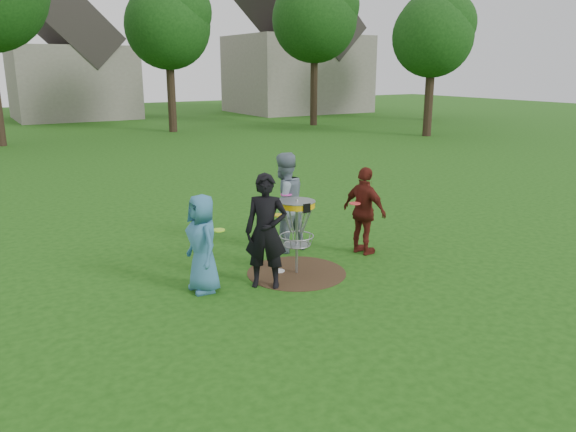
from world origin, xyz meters
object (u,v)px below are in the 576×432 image
player_blue (203,243)px  player_black (266,231)px  player_grey (284,203)px  disc_golf_basket (297,219)px  player_maroon (364,211)px

player_blue → player_black: size_ratio=0.85×
player_grey → disc_golf_basket: player_grey is taller
player_blue → disc_golf_basket: size_ratio=1.19×
player_maroon → player_blue: bearing=80.8°
player_grey → disc_golf_basket: (-0.46, -1.22, 0.02)m
player_grey → player_maroon: (1.27, -0.97, -0.13)m
player_maroon → disc_golf_basket: 1.76m
player_grey → player_maroon: size_ratio=1.15×
player_blue → player_maroon: bearing=91.9°
player_grey → player_maroon: 1.61m
player_black → disc_golf_basket: player_black is taller
player_black → player_maroon: (2.50, 0.53, -0.10)m
player_black → player_maroon: size_ratio=1.12×
player_blue → disc_golf_basket: (1.76, -0.10, 0.20)m
player_blue → player_black: 1.06m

